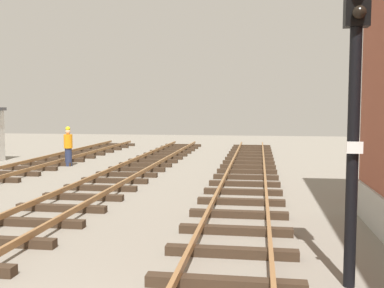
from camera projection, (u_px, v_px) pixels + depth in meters
The scene contains 2 objects.
signal_mast at pixel (355, 80), 6.87m from camera, with size 0.36×0.40×5.11m.
track_worker_foreground at pixel (68, 146), 21.42m from camera, with size 0.40×0.40×1.87m.
Camera 1 is at (1.66, -3.79, 2.83)m, focal length 42.65 mm.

